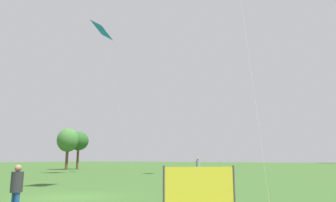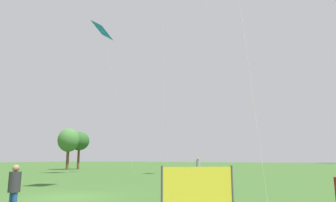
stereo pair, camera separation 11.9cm
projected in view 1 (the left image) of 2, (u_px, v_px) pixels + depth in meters
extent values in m
plane|color=#335623|center=(69.00, 197.00, 14.24)|extent=(280.00, 280.00, 0.00)
cylinder|color=#3F593F|center=(198.00, 172.00, 30.86)|extent=(0.17, 0.17, 0.90)
cylinder|color=#3F593F|center=(198.00, 172.00, 30.68)|extent=(0.17, 0.17, 0.90)
cylinder|color=gray|center=(198.00, 164.00, 30.92)|extent=(0.41, 0.41, 0.71)
sphere|color=#997051|center=(198.00, 159.00, 31.01)|extent=(0.24, 0.24, 0.24)
cylinder|color=#3F593F|center=(197.00, 171.00, 35.23)|extent=(0.15, 0.15, 0.79)
cylinder|color=#3F593F|center=(199.00, 171.00, 35.12)|extent=(0.15, 0.15, 0.79)
cylinder|color=#593372|center=(198.00, 164.00, 35.31)|extent=(0.36, 0.36, 0.63)
sphere|color=beige|center=(198.00, 161.00, 35.39)|extent=(0.21, 0.21, 0.21)
cylinder|color=#2D2D33|center=(17.00, 182.00, 9.24)|extent=(0.35, 0.35, 0.60)
sphere|color=#997051|center=(18.00, 168.00, 9.32)|extent=(0.21, 0.21, 0.21)
cylinder|color=silver|center=(118.00, 101.00, 37.66)|extent=(1.97, 4.51, 17.32)
pyramid|color=blue|center=(102.00, 30.00, 37.87)|extent=(2.88, 2.87, 1.83)
cylinder|color=silver|center=(190.00, 44.00, 33.38)|extent=(10.41, 4.05, 27.99)
cylinder|color=silver|center=(162.00, 42.00, 37.95)|extent=(0.71, 3.53, 31.74)
cylinder|color=brown|center=(78.00, 159.00, 52.22)|extent=(0.39, 0.39, 3.57)
ellipsoid|color=#285623|center=(79.00, 141.00, 52.77)|extent=(3.36, 3.36, 3.17)
cylinder|color=brown|center=(67.00, 158.00, 50.62)|extent=(0.46, 0.46, 3.58)
ellipsoid|color=#3D7033|center=(68.00, 140.00, 51.18)|extent=(3.54, 3.54, 3.90)
cylinder|color=#4C4C4C|center=(164.00, 187.00, 11.09)|extent=(0.08, 0.08, 1.50)
cylinder|color=#4C4C4C|center=(234.00, 186.00, 11.52)|extent=(0.08, 0.08, 1.50)
cube|color=yellow|center=(200.00, 185.00, 11.31)|extent=(2.05, 1.75, 1.30)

